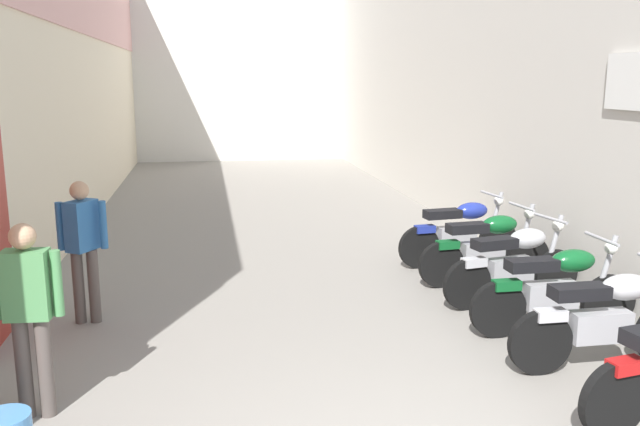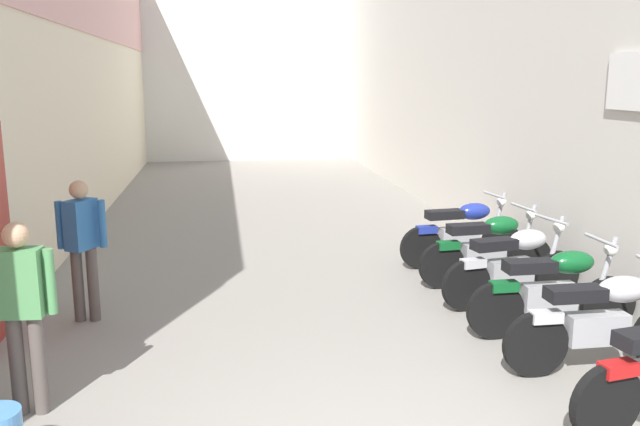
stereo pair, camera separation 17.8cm
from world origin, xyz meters
TOP-DOWN VIEW (x-y plane):
  - ground_plane at (0.00, 7.05)m, footprint 34.10×34.10m
  - building_left at (-3.51, 9.01)m, footprint 0.45×18.10m
  - building_right at (3.51, 9.05)m, footprint 0.45×18.10m
  - building_far_end at (0.00, 19.10)m, footprint 9.63×2.00m
  - motorcycle_second at (2.37, 1.76)m, footprint 1.85×0.58m
  - motorcycle_third at (2.37, 2.65)m, footprint 1.85×0.58m
  - motorcycle_fourth at (2.37, 3.60)m, footprint 1.83×0.58m
  - motorcycle_fifth at (2.37, 4.39)m, footprint 1.85×0.58m
  - motorcycle_sixth at (2.37, 5.30)m, footprint 1.85×0.58m
  - pedestrian_by_doorway at (-2.55, 1.73)m, footprint 0.52×0.22m
  - pedestrian_mid_alley at (-2.50, 3.82)m, footprint 0.52×0.39m

SIDE VIEW (x-z plane):
  - ground_plane at x=0.00m, z-range 0.00..0.00m
  - motorcycle_second at x=2.37m, z-range -0.02..1.02m
  - motorcycle_third at x=2.37m, z-range -0.02..1.02m
  - motorcycle_fourth at x=2.37m, z-range -0.02..1.02m
  - motorcycle_fifth at x=2.37m, z-range -0.02..1.02m
  - motorcycle_sixth at x=2.37m, z-range -0.02..1.02m
  - pedestrian_by_doorway at x=-2.55m, z-range 0.13..1.70m
  - pedestrian_mid_alley at x=-2.50m, z-range 0.13..1.70m
  - building_right at x=3.51m, z-range 0.00..5.76m
  - building_left at x=-3.51m, z-range 0.03..6.15m
  - building_far_end at x=0.00m, z-range 0.00..6.71m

